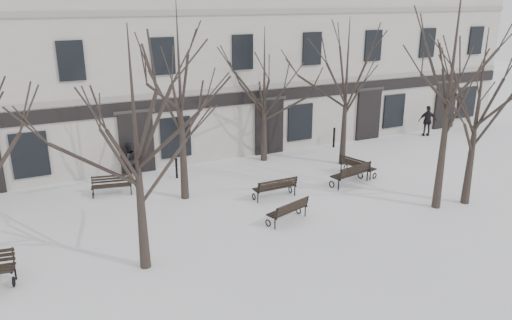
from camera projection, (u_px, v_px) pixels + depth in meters
ground at (283, 223)px, 18.50m from camera, size 100.00×100.00×0.00m
building at (173, 43)px, 27.87m from camera, size 40.40×10.20×11.40m
tree_1 at (135, 123)px, 14.05m from camera, size 5.13×5.13×7.33m
tree_2 at (453, 67)px, 18.14m from camera, size 6.22×6.22×8.89m
tree_3 at (479, 98)px, 18.93m from camera, size 4.85×4.85×6.93m
tree_4 at (180, 80)px, 19.25m from camera, size 5.50×5.50×7.86m
tree_5 at (264, 79)px, 24.33m from camera, size 4.65×4.65×6.65m
tree_6 at (347, 75)px, 23.67m from camera, size 4.99×4.99×7.12m
bench_1 at (288, 210)px, 18.42m from camera, size 1.82×1.11×0.87m
bench_2 at (275, 187)px, 20.57m from camera, size 1.84×0.69×0.92m
bench_3 at (112, 185)px, 20.99m from camera, size 1.71×0.90×0.82m
bench_4 at (351, 173)px, 22.06m from camera, size 2.07×1.10×1.00m
bench_5 at (357, 165)px, 23.28m from camera, size 1.09×1.86×0.89m
bollard_a at (176, 167)px, 22.90m from camera, size 0.13×0.13×0.98m
bollard_b at (334, 137)px, 27.60m from camera, size 0.15×0.15×1.14m
pedestrian_b at (130, 177)px, 23.21m from camera, size 0.95×0.83×1.65m
pedestrian_c at (426, 136)px, 30.10m from camera, size 1.17×0.88×1.84m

